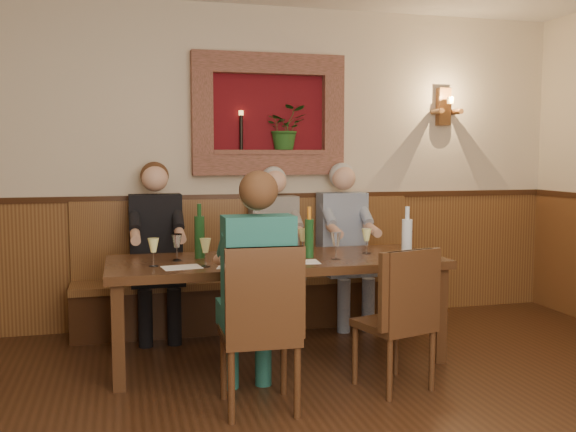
# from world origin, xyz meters

# --- Properties ---
(room_shell) EXTENTS (6.04, 6.04, 2.82)m
(room_shell) POSITION_xyz_m (0.00, 0.00, 1.89)
(room_shell) COLOR beige
(room_shell) RESTS_ON ground
(wainscoting) EXTENTS (6.02, 6.02, 1.15)m
(wainscoting) POSITION_xyz_m (0.00, -0.00, 0.59)
(wainscoting) COLOR brown
(wainscoting) RESTS_ON ground
(wall_niche) EXTENTS (1.36, 0.30, 1.06)m
(wall_niche) POSITION_xyz_m (0.24, 2.94, 1.81)
(wall_niche) COLOR #600D14
(wall_niche) RESTS_ON ground
(wall_sconce) EXTENTS (0.25, 0.20, 0.35)m
(wall_sconce) POSITION_xyz_m (1.90, 2.93, 1.94)
(wall_sconce) COLOR brown
(wall_sconce) RESTS_ON ground
(dining_table) EXTENTS (2.40, 0.90, 0.75)m
(dining_table) POSITION_xyz_m (0.00, 1.85, 0.68)
(dining_table) COLOR #391D11
(dining_table) RESTS_ON ground
(bench) EXTENTS (3.00, 0.45, 1.11)m
(bench) POSITION_xyz_m (0.00, 2.79, 0.33)
(bench) COLOR #381E0F
(bench) RESTS_ON ground
(chair_near_left) EXTENTS (0.46, 0.46, 0.99)m
(chair_near_left) POSITION_xyz_m (-0.32, 0.96, 0.29)
(chair_near_left) COLOR #391D11
(chair_near_left) RESTS_ON ground
(chair_near_right) EXTENTS (0.50, 0.50, 0.92)m
(chair_near_right) POSITION_xyz_m (0.60, 1.08, 0.27)
(chair_near_right) COLOR #391D11
(chair_near_right) RESTS_ON ground
(person_bench_left) EXTENTS (0.43, 0.52, 1.44)m
(person_bench_left) POSITION_xyz_m (-0.81, 2.69, 0.60)
(person_bench_left) COLOR black
(person_bench_left) RESTS_ON ground
(person_bench_mid) EXTENTS (0.41, 0.50, 1.40)m
(person_bench_mid) POSITION_xyz_m (0.20, 2.69, 0.58)
(person_bench_mid) COLOR #5C5554
(person_bench_mid) RESTS_ON ground
(person_bench_right) EXTENTS (0.42, 0.52, 1.43)m
(person_bench_right) POSITION_xyz_m (0.83, 2.69, 0.59)
(person_bench_right) COLOR navy
(person_bench_right) RESTS_ON ground
(person_chair_front) EXTENTS (0.41, 0.51, 1.41)m
(person_chair_front) POSITION_xyz_m (-0.32, 1.07, 0.58)
(person_chair_front) COLOR navy
(person_chair_front) RESTS_ON ground
(spittoon_bucket) EXTENTS (0.31, 0.31, 0.27)m
(spittoon_bucket) POSITION_xyz_m (-0.17, 1.79, 0.88)
(spittoon_bucket) COLOR red
(spittoon_bucket) RESTS_ON dining_table
(wine_bottle_green_a) EXTENTS (0.07, 0.07, 0.37)m
(wine_bottle_green_a) POSITION_xyz_m (0.24, 1.82, 0.90)
(wine_bottle_green_a) COLOR #19471E
(wine_bottle_green_a) RESTS_ON dining_table
(wine_bottle_green_b) EXTENTS (0.08, 0.08, 0.40)m
(wine_bottle_green_b) POSITION_xyz_m (-0.54, 2.00, 0.91)
(wine_bottle_green_b) COLOR #19471E
(wine_bottle_green_b) RESTS_ON dining_table
(water_bottle) EXTENTS (0.09, 0.09, 0.39)m
(water_bottle) POSITION_xyz_m (0.85, 1.47, 0.91)
(water_bottle) COLOR silver
(water_bottle) RESTS_ON dining_table
(tasting_sheet_a) EXTENTS (0.28, 0.21, 0.00)m
(tasting_sheet_a) POSITION_xyz_m (-0.70, 1.63, 0.75)
(tasting_sheet_a) COLOR white
(tasting_sheet_a) RESTS_ON dining_table
(tasting_sheet_b) EXTENTS (0.29, 0.22, 0.00)m
(tasting_sheet_b) POSITION_xyz_m (0.11, 1.64, 0.75)
(tasting_sheet_b) COLOR white
(tasting_sheet_b) RESTS_ON dining_table
(tasting_sheet_c) EXTENTS (0.31, 0.22, 0.00)m
(tasting_sheet_c) POSITION_xyz_m (1.00, 1.72, 0.75)
(tasting_sheet_c) COLOR white
(tasting_sheet_c) RESTS_ON dining_table
(tasting_sheet_d) EXTENTS (0.34, 0.28, 0.00)m
(tasting_sheet_d) POSITION_xyz_m (-0.32, 1.57, 0.75)
(tasting_sheet_d) COLOR white
(tasting_sheet_d) RESTS_ON dining_table
(wine_glass_0) EXTENTS (0.08, 0.08, 0.19)m
(wine_glass_0) POSITION_xyz_m (-0.88, 1.72, 0.85)
(wine_glass_0) COLOR #FAFF98
(wine_glass_0) RESTS_ON dining_table
(wine_glass_1) EXTENTS (0.08, 0.08, 0.19)m
(wine_glass_1) POSITION_xyz_m (-0.71, 1.91, 0.85)
(wine_glass_1) COLOR white
(wine_glass_1) RESTS_ON dining_table
(wine_glass_2) EXTENTS (0.08, 0.08, 0.19)m
(wine_glass_2) POSITION_xyz_m (-0.54, 1.62, 0.85)
(wine_glass_2) COLOR #FAFF98
(wine_glass_2) RESTS_ON dining_table
(wine_glass_3) EXTENTS (0.08, 0.08, 0.19)m
(wine_glass_3) POSITION_xyz_m (-0.36, 1.93, 0.85)
(wine_glass_3) COLOR white
(wine_glass_3) RESTS_ON dining_table
(wine_glass_4) EXTENTS (0.08, 0.08, 0.19)m
(wine_glass_4) POSITION_xyz_m (-0.02, 1.72, 0.85)
(wine_glass_4) COLOR #FAFF98
(wine_glass_4) RESTS_ON dining_table
(wine_glass_5) EXTENTS (0.08, 0.08, 0.19)m
(wine_glass_5) POSITION_xyz_m (0.24, 1.99, 0.85)
(wine_glass_5) COLOR #FAFF98
(wine_glass_5) RESTS_ON dining_table
(wine_glass_6) EXTENTS (0.08, 0.08, 0.19)m
(wine_glass_6) POSITION_xyz_m (0.40, 1.70, 0.85)
(wine_glass_6) COLOR white
(wine_glass_6) RESTS_ON dining_table
(wine_glass_7) EXTENTS (0.08, 0.08, 0.19)m
(wine_glass_7) POSITION_xyz_m (0.71, 1.89, 0.85)
(wine_glass_7) COLOR #FAFF98
(wine_glass_7) RESTS_ON dining_table
(wine_glass_8) EXTENTS (0.08, 0.08, 0.19)m
(wine_glass_8) POSITION_xyz_m (0.95, 1.67, 0.85)
(wine_glass_8) COLOR white
(wine_glass_8) RESTS_ON dining_table
(wine_glass_9) EXTENTS (0.08, 0.08, 0.19)m
(wine_glass_9) POSITION_xyz_m (-0.14, 1.50, 0.85)
(wine_glass_9) COLOR #FAFF98
(wine_glass_9) RESTS_ON dining_table
(wine_glass_10) EXTENTS (0.08, 0.08, 0.19)m
(wine_glass_10) POSITION_xyz_m (-0.71, 1.92, 0.85)
(wine_glass_10) COLOR white
(wine_glass_10) RESTS_ON dining_table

